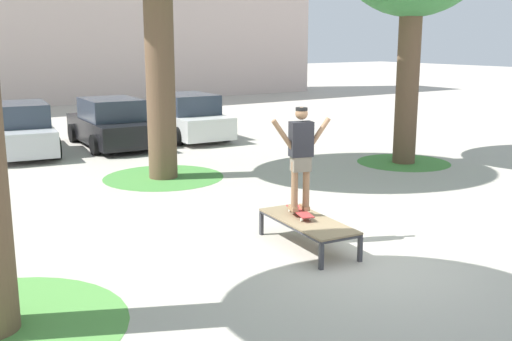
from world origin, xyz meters
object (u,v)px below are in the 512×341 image
at_px(skateboard, 300,212).
at_px(car_black, 111,124).
at_px(skate_box, 308,223).
at_px(skater, 301,152).
at_px(car_white, 186,118).
at_px(car_silver, 19,130).

bearing_deg(skateboard, car_black, 85.82).
bearing_deg(car_black, skate_box, -94.22).
xyz_separation_m(skateboard, car_black, (0.78, 10.67, 0.15)).
relative_size(skater, car_black, 0.39).
xyz_separation_m(car_black, car_white, (2.69, 0.11, 0.00)).
distance_m(car_black, car_white, 2.69).
bearing_deg(car_black, skater, -94.18).
bearing_deg(skateboard, skater, 73.00).
height_order(skater, car_silver, skater).
xyz_separation_m(skate_box, car_white, (3.49, 11.02, 0.28)).
height_order(skater, car_black, skater).
bearing_deg(skater, car_silver, 99.95).
distance_m(skate_box, skateboard, 0.27).
distance_m(skateboard, car_white, 11.33).
relative_size(skater, car_silver, 0.38).
bearing_deg(car_black, car_silver, 175.35).
bearing_deg(car_black, skateboard, -94.18).
height_order(skate_box, skater, skater).
height_order(car_silver, car_black, same).
bearing_deg(car_white, car_black, -177.70).
bearing_deg(skater, skate_box, -95.92).
bearing_deg(skate_box, car_white, 72.41).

